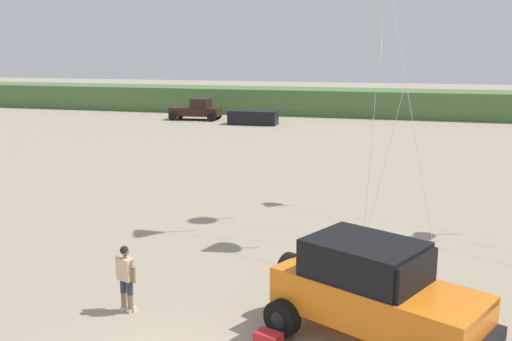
{
  "coord_description": "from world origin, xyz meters",
  "views": [
    {
      "loc": [
        4.39,
        -8.76,
        6.17
      ],
      "look_at": [
        0.84,
        3.7,
        3.46
      ],
      "focal_mm": 39.87,
      "sensor_mm": 36.0,
      "label": 1
    }
  ],
  "objects_px": {
    "person_watching": "(126,275)",
    "distant_pickup": "(197,110)",
    "cooler_box": "(268,341)",
    "jeep": "(375,291)",
    "distant_sedan": "(253,118)"
  },
  "relations": [
    {
      "from": "person_watching",
      "to": "cooler_box",
      "type": "relative_size",
      "value": 2.98
    },
    {
      "from": "jeep",
      "to": "distant_pickup",
      "type": "height_order",
      "value": "jeep"
    },
    {
      "from": "cooler_box",
      "to": "distant_pickup",
      "type": "height_order",
      "value": "distant_pickup"
    },
    {
      "from": "person_watching",
      "to": "distant_pickup",
      "type": "height_order",
      "value": "distant_pickup"
    },
    {
      "from": "person_watching",
      "to": "cooler_box",
      "type": "height_order",
      "value": "person_watching"
    },
    {
      "from": "jeep",
      "to": "person_watching",
      "type": "distance_m",
      "value": 5.85
    },
    {
      "from": "person_watching",
      "to": "distant_sedan",
      "type": "xyz_separation_m",
      "value": [
        -7.18,
        35.59,
        -0.34
      ]
    },
    {
      "from": "person_watching",
      "to": "distant_pickup",
      "type": "bearing_deg",
      "value": 109.33
    },
    {
      "from": "jeep",
      "to": "distant_pickup",
      "type": "distance_m",
      "value": 42.07
    },
    {
      "from": "distant_pickup",
      "to": "cooler_box",
      "type": "bearing_deg",
      "value": -66.21
    },
    {
      "from": "person_watching",
      "to": "cooler_box",
      "type": "xyz_separation_m",
      "value": [
        3.74,
        -0.81,
        -0.75
      ]
    },
    {
      "from": "jeep",
      "to": "distant_pickup",
      "type": "bearing_deg",
      "value": 116.88
    },
    {
      "from": "cooler_box",
      "to": "person_watching",
      "type": "bearing_deg",
      "value": -174.1
    },
    {
      "from": "cooler_box",
      "to": "jeep",
      "type": "bearing_deg",
      "value": 40.2
    },
    {
      "from": "jeep",
      "to": "distant_sedan",
      "type": "bearing_deg",
      "value": 110.12
    }
  ]
}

